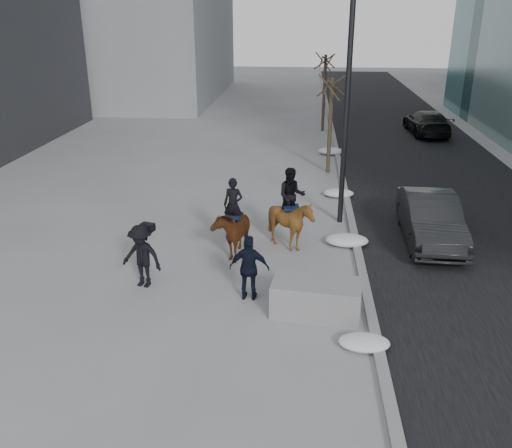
# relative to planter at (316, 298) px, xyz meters

# --- Properties ---
(ground) EXTENTS (120.00, 120.00, 0.00)m
(ground) POSITION_rel_planter_xyz_m (-1.66, 0.86, -0.43)
(ground) COLOR gray
(ground) RESTS_ON ground
(road) EXTENTS (8.00, 90.00, 0.01)m
(road) POSITION_rel_planter_xyz_m (5.34, 10.86, -0.42)
(road) COLOR black
(road) RESTS_ON ground
(curb) EXTENTS (0.25, 90.00, 0.12)m
(curb) POSITION_rel_planter_xyz_m (1.34, 10.86, -0.37)
(curb) COLOR gray
(curb) RESTS_ON ground
(planter) EXTENTS (2.25, 1.31, 0.86)m
(planter) POSITION_rel_planter_xyz_m (0.00, 0.00, 0.00)
(planter) COLOR gray
(planter) RESTS_ON ground
(car_near) EXTENTS (1.72, 4.64, 1.52)m
(car_near) POSITION_rel_planter_xyz_m (3.71, 4.86, 0.33)
(car_near) COLOR black
(car_near) RESTS_ON ground
(car_far) EXTENTS (2.22, 4.95, 1.41)m
(car_far) POSITION_rel_planter_xyz_m (6.88, 21.17, 0.28)
(car_far) COLOR black
(car_far) RESTS_ON ground
(tree_near) EXTENTS (1.20, 1.20, 4.68)m
(tree_near) POSITION_rel_planter_xyz_m (0.74, 12.53, 1.91)
(tree_near) COLOR #3D2F24
(tree_near) RESTS_ON ground
(tree_far) EXTENTS (1.20, 1.20, 5.00)m
(tree_far) POSITION_rel_planter_xyz_m (0.74, 21.58, 2.07)
(tree_far) COLOR #382921
(tree_far) RESTS_ON ground
(mounted_left) EXTENTS (1.13, 1.94, 2.36)m
(mounted_left) POSITION_rel_planter_xyz_m (-2.46, 3.28, 0.45)
(mounted_left) COLOR #4E1A0F
(mounted_left) RESTS_ON ground
(mounted_right) EXTENTS (1.48, 1.63, 2.56)m
(mounted_right) POSITION_rel_planter_xyz_m (-0.74, 3.88, 0.60)
(mounted_right) COLOR #533110
(mounted_right) RESTS_ON ground
(feeder) EXTENTS (1.05, 0.88, 1.75)m
(feeder) POSITION_rel_planter_xyz_m (-1.69, 0.59, 0.45)
(feeder) COLOR black
(feeder) RESTS_ON ground
(camera_crew) EXTENTS (1.26, 0.92, 1.75)m
(camera_crew) POSITION_rel_planter_xyz_m (-4.62, 1.05, 0.46)
(camera_crew) COLOR black
(camera_crew) RESTS_ON ground
(lamppost) EXTENTS (0.25, 1.09, 9.09)m
(lamppost) POSITION_rel_planter_xyz_m (0.94, 6.23, 4.57)
(lamppost) COLOR black
(lamppost) RESTS_ON ground
(snow_piles) EXTENTS (1.37, 17.98, 0.35)m
(snow_piles) POSITION_rel_planter_xyz_m (1.04, 7.82, -0.26)
(snow_piles) COLOR silver
(snow_piles) RESTS_ON ground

